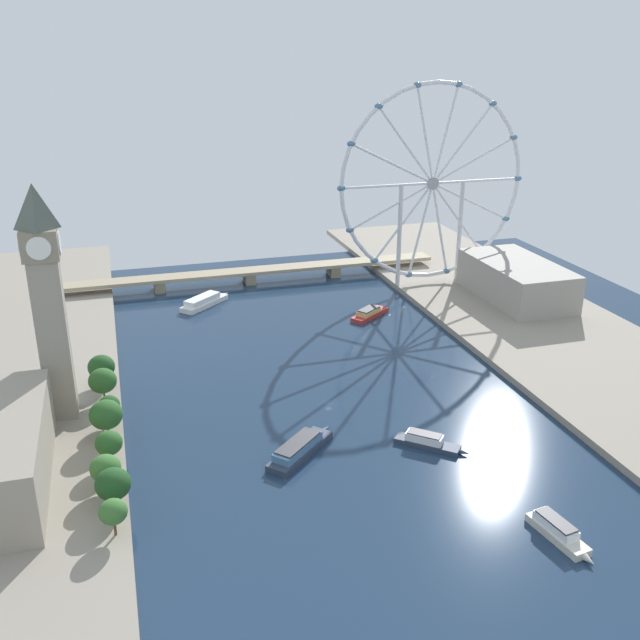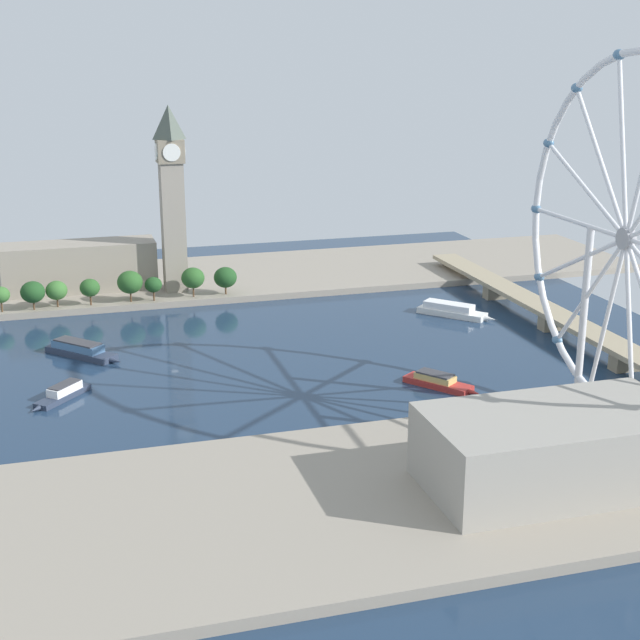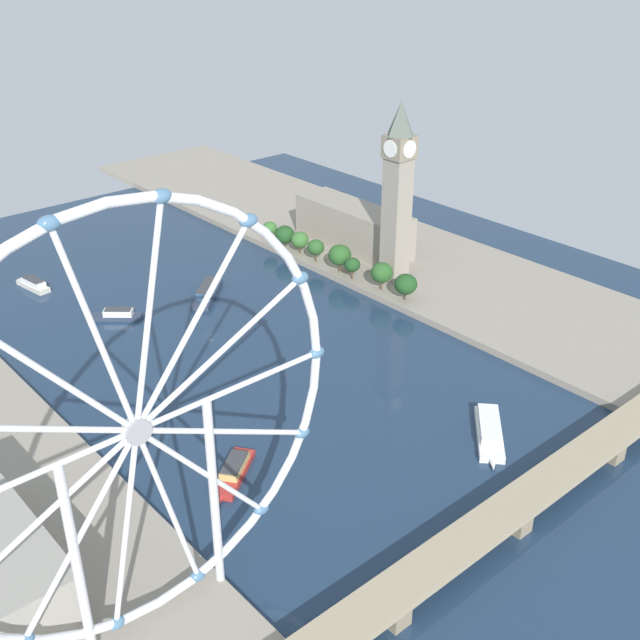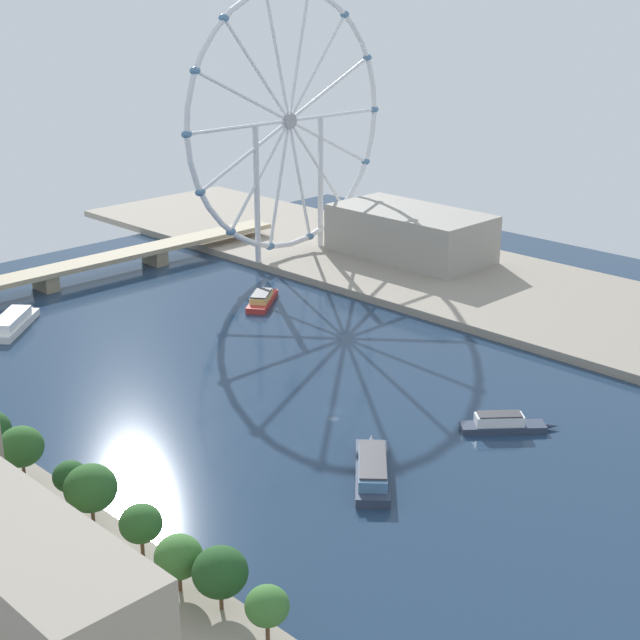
# 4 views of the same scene
# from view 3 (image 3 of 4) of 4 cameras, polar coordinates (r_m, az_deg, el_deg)

# --- Properties ---
(ground_plane) EXTENTS (417.80, 417.80, 0.00)m
(ground_plane) POSITION_cam_3_polar(r_m,az_deg,el_deg) (347.42, -7.92, -1.08)
(ground_plane) COLOR #1E334C
(riverbank_left) EXTENTS (90.00, 520.00, 3.00)m
(riverbank_left) POSITION_cam_3_polar(r_m,az_deg,el_deg) (419.39, 6.25, 4.41)
(riverbank_left) COLOR gray
(riverbank_left) RESTS_ON ground_plane
(clock_tower) EXTENTS (13.13, 13.13, 86.84)m
(clock_tower) POSITION_cam_3_polar(r_m,az_deg,el_deg) (377.21, 5.65, 9.36)
(clock_tower) COLOR gray
(clock_tower) RESTS_ON riverbank_left
(parliament_block) EXTENTS (22.00, 71.18, 22.90)m
(parliament_block) POSITION_cam_3_polar(r_m,az_deg,el_deg) (426.33, 2.46, 6.81)
(parliament_block) COLOR gray
(parliament_block) RESTS_ON riverbank_left
(tree_row_embankment) EXTENTS (13.21, 109.68, 14.46)m
(tree_row_embankment) POSITION_cam_3_polar(r_m,az_deg,el_deg) (397.15, 1.13, 4.76)
(tree_row_embankment) COLOR #513823
(tree_row_embankment) RESTS_ON riverbank_left
(ferris_wheel) EXTENTS (111.96, 3.20, 112.56)m
(ferris_wheel) POSITION_cam_3_polar(r_m,az_deg,el_deg) (183.26, -13.16, -7.96)
(ferris_wheel) COLOR silver
(ferris_wheel) RESTS_ON riverbank_right
(river_bridge) EXTENTS (229.80, 12.94, 8.13)m
(river_bridge) POSITION_cam_3_polar(r_m,az_deg,el_deg) (247.34, 13.79, -13.17)
(river_bridge) COLOR tan
(river_bridge) RESTS_ON ground_plane
(tour_boat_0) EXTENTS (30.48, 28.34, 5.70)m
(tour_boat_0) POSITION_cam_3_polar(r_m,az_deg,el_deg) (284.91, 12.21, -7.89)
(tour_boat_0) COLOR white
(tour_boat_0) RESTS_ON ground_plane
(tour_boat_1) EXTENTS (22.71, 20.84, 5.04)m
(tour_boat_1) POSITION_cam_3_polar(r_m,az_deg,el_deg) (368.70, -14.58, 0.36)
(tour_boat_1) COLOR #2D384C
(tour_boat_1) RESTS_ON ground_plane
(tour_boat_2) EXTENTS (9.11, 24.94, 5.54)m
(tour_boat_2) POSITION_cam_3_polar(r_m,az_deg,el_deg) (411.53, -20.13, 2.48)
(tour_boat_2) COLOR beige
(tour_boat_2) RESTS_ON ground_plane
(tour_boat_3) EXTENTS (30.23, 28.51, 5.82)m
(tour_boat_3) POSITION_cam_3_polar(r_m,az_deg,el_deg) (381.52, -8.18, 2.03)
(tour_boat_3) COLOR #2D384C
(tour_boat_3) RESTS_ON ground_plane
(tour_boat_4) EXTENTS (26.40, 21.05, 4.97)m
(tour_boat_4) POSITION_cam_3_polar(r_m,az_deg,el_deg) (262.95, -6.30, -10.86)
(tour_boat_4) COLOR #B22D28
(tour_boat_4) RESTS_ON ground_plane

